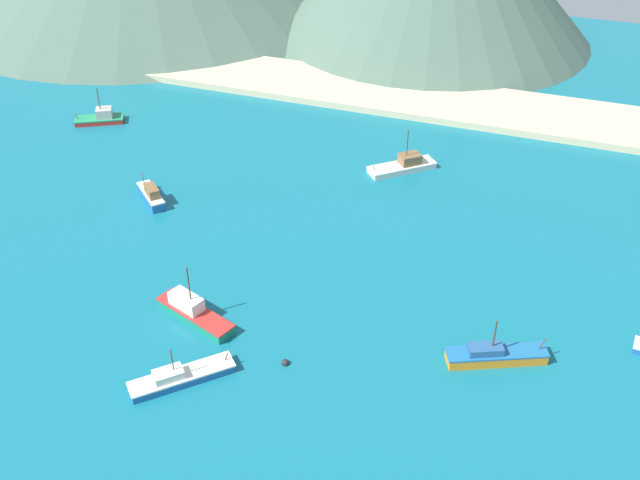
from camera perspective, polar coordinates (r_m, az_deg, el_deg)
name	(u,v)px	position (r m, az deg, el deg)	size (l,w,h in m)	color
ground	(224,437)	(73.86, -7.42, -14.83)	(260.00, 280.00, 0.50)	#146B7F
fishing_boat_2	(101,118)	(133.23, -16.51, 9.02)	(8.59, 6.64, 6.16)	red
fishing_boat_3	(495,355)	(81.61, 13.29, -8.60)	(10.82, 6.61, 5.63)	orange
fishing_boat_5	(404,165)	(113.86, 6.47, 5.75)	(9.96, 9.26, 6.70)	silver
fishing_boat_7	(180,377)	(78.80, -10.72, -10.29)	(9.56, 9.50, 4.71)	#1E5BA8
fishing_boat_8	(151,195)	(107.82, -12.86, 3.38)	(6.66, 6.26, 2.90)	#1E5BA8
fishing_boat_10	(193,311)	(85.74, -9.77, -5.43)	(10.78, 6.03, 7.18)	#198466
buoy_2	(285,363)	(79.70, -2.68, -9.42)	(0.83, 0.83, 0.83)	#232328
beach_strip	(421,98)	(136.87, 7.78, 10.74)	(247.00, 16.54, 1.20)	beige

